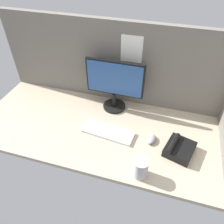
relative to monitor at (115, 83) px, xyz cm
name	(u,v)px	position (x,y,z in cm)	size (l,w,h in cm)	color
ground_plane	(99,127)	(-4.88, -25.13, -24.25)	(180.00, 80.00, 3.00)	tan
cubicle_wall_back	(113,63)	(-4.85, 12.36, 9.94)	(180.00, 5.50, 65.32)	slate
monitor	(115,83)	(0.00, 0.00, 0.00)	(44.13, 18.00, 40.75)	black
keyboard	(108,132)	(3.78, -29.99, -21.75)	(37.00, 13.00, 2.00)	silver
mouse	(151,139)	(34.61, -28.57, -21.05)	(5.60, 9.60, 3.40)	#99999E
mug_steel	(141,168)	(32.20, -57.21, -16.26)	(8.80, 8.80, 12.98)	#B2B2B7
desk_phone	(179,149)	(53.13, -33.01, -19.56)	(21.62, 22.98, 8.80)	black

